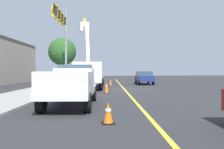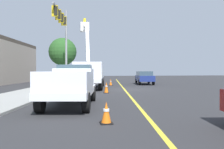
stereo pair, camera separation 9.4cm
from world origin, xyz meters
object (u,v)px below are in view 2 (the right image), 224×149
passing_minivan (144,77)px  traffic_cone_mid_front (106,87)px  traffic_cone_mid_rear (111,82)px  traffic_signal_mast (63,29)px  utility_bucket_truck (90,72)px  traffic_cone_leading (106,113)px  service_pickup_truck (71,83)px

passing_minivan → traffic_cone_mid_front: bearing=147.2°
traffic_cone_mid_rear → traffic_signal_mast: (-2.07, 5.51, 5.71)m
utility_bucket_truck → traffic_signal_mast: 5.46m
passing_minivan → traffic_signal_mast: bearing=109.5°
traffic_cone_leading → traffic_cone_mid_rear: 19.54m
service_pickup_truck → passing_minivan: (16.73, -9.63, -0.15)m
utility_bucket_truck → traffic_cone_mid_rear: (3.56, -2.76, -1.23)m
service_pickup_truck → traffic_cone_leading: bearing=-164.7°
traffic_cone_mid_front → passing_minivan: bearing=-32.8°
utility_bucket_truck → traffic_signal_mast: size_ratio=0.99×
utility_bucket_truck → traffic_signal_mast: (1.50, 2.74, 4.48)m
traffic_cone_leading → traffic_cone_mid_rear: size_ratio=0.91×
utility_bucket_truck → traffic_cone_mid_front: size_ratio=9.65×
passing_minivan → traffic_cone_leading: bearing=157.6°
traffic_cone_mid_rear → utility_bucket_truck: bearing=142.2°
utility_bucket_truck → service_pickup_truck: bearing=169.7°
service_pickup_truck → traffic_cone_mid_rear: size_ratio=7.43×
service_pickup_truck → traffic_cone_mid_front: service_pickup_truck is taller
passing_minivan → traffic_cone_mid_front: 12.58m
service_pickup_truck → traffic_signal_mast: (13.11, 0.63, 4.98)m
traffic_cone_mid_front → traffic_cone_mid_rear: (9.01, -2.06, -0.04)m
traffic_cone_mid_rear → service_pickup_truck: bearing=162.2°
utility_bucket_truck → service_pickup_truck: 11.81m
service_pickup_truck → passing_minivan: service_pickup_truck is taller
traffic_cone_mid_front → traffic_signal_mast: bearing=26.4°
passing_minivan → traffic_cone_leading: (-20.73, 8.54, -0.62)m
passing_minivan → traffic_signal_mast: size_ratio=0.59×
traffic_signal_mast → traffic_cone_mid_front: bearing=-153.6°
utility_bucket_truck → traffic_cone_mid_rear: bearing=-37.8°
traffic_cone_leading → traffic_cone_mid_front: traffic_cone_mid_front is taller
traffic_signal_mast → traffic_cone_leading: bearing=-174.3°
traffic_cone_leading → traffic_signal_mast: traffic_signal_mast is taller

